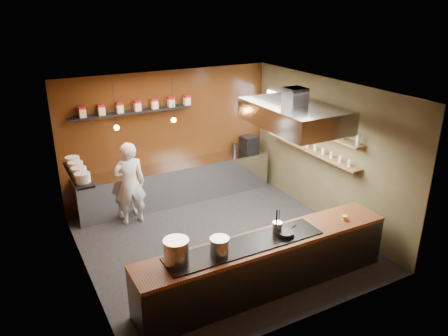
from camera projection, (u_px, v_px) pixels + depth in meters
floor at (220, 243)px, 8.55m from camera, size 5.00×5.00×0.00m
back_wall at (170, 136)px, 10.05m from camera, size 5.00×0.00×5.00m
left_wall at (80, 200)px, 6.90m from camera, size 0.00×5.00×5.00m
right_wall at (326, 151)px, 9.10m from camera, size 0.00×5.00×5.00m
ceiling at (220, 91)px, 7.45m from camera, size 5.00×5.00×0.00m
window_pane at (278, 114)px, 10.32m from camera, size 0.00×1.00×1.00m
prep_counter at (177, 183)px, 10.16m from camera, size 4.60×0.65×0.90m
pass_counter at (266, 264)px, 7.06m from camera, size 4.40×0.72×0.94m
tin_shelf at (131, 112)px, 9.28m from camera, size 2.60×0.26×0.04m
plate_shelf at (78, 174)px, 7.77m from camera, size 0.30×1.40×0.04m
bottle_shelf_upper at (312, 129)px, 9.12m from camera, size 0.26×2.80×0.04m
bottle_shelf_lower at (311, 150)px, 9.29m from camera, size 0.26×2.80×0.04m
extractor_hood at (294, 115)px, 7.87m from camera, size 1.20×2.00×0.72m
pendant_left at (116, 125)px, 8.54m from camera, size 0.10×0.10×0.95m
pendant_right at (174, 118)px, 9.06m from camera, size 0.10×0.10×0.95m
storage_tins at (137, 106)px, 9.30m from camera, size 2.43×0.13×0.22m
plate_stacks at (77, 169)px, 7.73m from camera, size 0.26×1.16×0.16m
bottles at (313, 122)px, 9.07m from camera, size 0.06×2.66×0.24m
wine_glasses at (311, 146)px, 9.26m from camera, size 0.07×2.37×0.13m
stockpot_large at (176, 251)px, 6.21m from camera, size 0.39×0.39×0.36m
stockpot_small at (220, 246)px, 6.41m from camera, size 0.32×0.32×0.27m
utensil_crock at (277, 228)px, 7.00m from camera, size 0.17×0.17×0.20m
frying_pan at (285, 234)px, 6.96m from camera, size 0.44×0.29×0.07m
butter_jar at (345, 218)px, 7.47m from camera, size 0.12×0.12×0.09m
espresso_machine at (249, 143)px, 10.87m from camera, size 0.39×0.37×0.37m
chef at (130, 184)px, 9.01m from camera, size 0.68×0.47×1.79m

